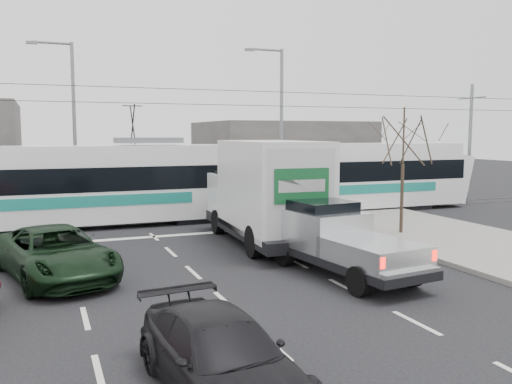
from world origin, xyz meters
name	(u,v)px	position (x,y,z in m)	size (l,w,h in m)	color
ground	(247,267)	(0.00, 0.00, 0.00)	(120.00, 120.00, 0.00)	black
sidewalk_right	(474,243)	(9.00, 0.00, 0.07)	(6.00, 60.00, 0.15)	gray
rails	(173,219)	(0.00, 10.00, 0.01)	(60.00, 1.60, 0.03)	#33302D
building_right	(281,154)	(12.00, 24.00, 2.50)	(12.00, 10.00, 5.00)	slate
bare_tree	(403,142)	(7.60, 2.50, 3.79)	(2.40, 2.40, 5.00)	#47382B
traffic_signal	(328,164)	(6.47, 6.50, 2.74)	(0.44, 0.44, 3.60)	black
street_lamp_near	(279,116)	(7.31, 14.00, 5.11)	(2.38, 0.25, 9.00)	slate
street_lamp_far	(71,115)	(-4.19, 16.00, 5.11)	(2.38, 0.25, 9.00)	slate
catenary	(172,138)	(0.00, 10.00, 3.88)	(60.00, 0.20, 7.00)	black
tram	(232,179)	(2.82, 9.46, 1.90)	(26.19, 2.77, 5.34)	white
silver_pickup	(336,238)	(2.23, -1.57, 1.03)	(2.61, 5.91, 2.08)	black
box_truck	(266,193)	(1.93, 3.08, 1.90)	(3.00, 7.82, 3.85)	black
navy_pickup	(298,206)	(3.84, 4.20, 1.19)	(2.48, 5.85, 2.42)	black
green_car	(56,253)	(-5.49, 0.78, 0.74)	(2.44, 5.29, 1.47)	black
dark_car	(221,356)	(-3.27, -7.53, 0.63)	(1.77, 4.37, 1.27)	black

